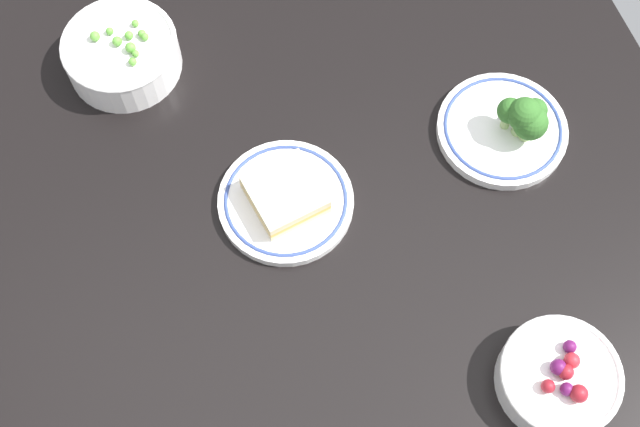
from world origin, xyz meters
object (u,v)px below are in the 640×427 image
Objects in this scene: bowl_peas at (122,53)px; plate_sandwich at (286,199)px; bowl_berries at (558,378)px.

bowl_peas is 0.90× the size of plate_sandwich.
plate_sandwich is at bearing -151.30° from bowl_peas.
bowl_berries is (-61.40, -39.40, -0.58)cm from bowl_peas.
plate_sandwich is (-28.35, -15.52, -1.60)cm from bowl_peas.
bowl_peas is at bearing 28.70° from plate_sandwich.
bowl_berries is at bearing -144.14° from plate_sandwich.
plate_sandwich is at bearing 35.86° from bowl_berries.
bowl_peas is 32.36cm from plate_sandwich.
bowl_berries is 0.81× the size of plate_sandwich.
bowl_berries is 40.79cm from plate_sandwich.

